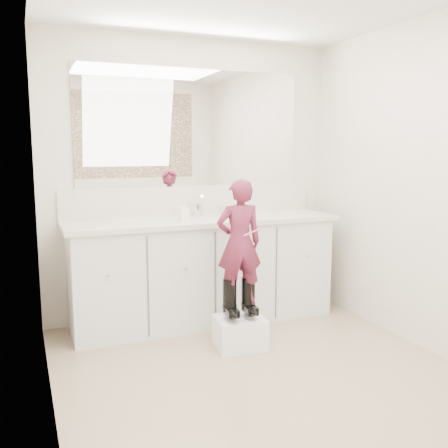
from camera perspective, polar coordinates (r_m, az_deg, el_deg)
name	(u,v)px	position (r m, az deg, el deg)	size (l,w,h in m)	color
floor	(270,380)	(3.35, 5.25, -17.38)	(3.00, 3.00, 0.00)	#867658
wall_back	(192,179)	(4.40, -3.65, 5.13)	(2.60, 2.60, 0.00)	beige
wall_left	(44,202)	(2.68, -19.88, 2.38)	(3.00, 3.00, 0.00)	beige
wall_right	(437,187)	(3.81, 23.16, 3.91)	(3.00, 3.00, 0.00)	beige
vanity_cabinet	(204,272)	(4.26, -2.35, -5.52)	(2.20, 0.55, 0.85)	silver
countertop	(204,221)	(4.16, -2.32, 0.38)	(2.28, 0.58, 0.04)	beige
backsplash	(193,200)	(4.40, -3.56, 2.72)	(2.28, 0.03, 0.25)	beige
mirror	(192,128)	(4.39, -3.65, 10.87)	(2.00, 0.02, 1.00)	white
faucet	(197,210)	(4.31, -3.08, 1.59)	(0.08, 0.08, 0.10)	silver
cup	(225,210)	(4.28, 0.12, 1.58)	(0.11, 0.11, 0.10)	beige
soap_bottle	(184,211)	(4.03, -4.62, 1.53)	(0.07, 0.07, 0.16)	white
step_stool	(240,332)	(3.79, 1.83, -12.29)	(0.36, 0.30, 0.23)	white
boot_left	(230,299)	(3.70, 0.65, -8.55)	(0.11, 0.20, 0.30)	black
boot_right	(248,297)	(3.75, 2.78, -8.28)	(0.11, 0.20, 0.30)	black
toddler	(239,243)	(3.62, 1.75, -2.15)	(0.34, 0.22, 0.93)	#A53256
toothbrush	(253,232)	(3.57, 3.31, -0.91)	(0.01, 0.01, 0.14)	pink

